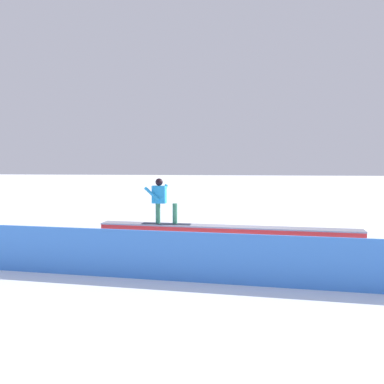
% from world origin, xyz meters
% --- Properties ---
extents(ground_plane, '(120.00, 120.00, 0.00)m').
position_xyz_m(ground_plane, '(0.00, 0.00, 0.00)').
color(ground_plane, white).
extents(grind_box, '(7.58, 1.21, 0.65)m').
position_xyz_m(grind_box, '(0.00, 0.00, 0.29)').
color(grind_box, red).
rests_on(grind_box, ground_plane).
extents(snowboarder, '(1.48, 0.42, 1.36)m').
position_xyz_m(snowboarder, '(1.93, -0.17, 1.38)').
color(snowboarder, '#1B1F2F').
rests_on(snowboarder, grind_box).
extents(safety_fence, '(13.29, 1.29, 1.05)m').
position_xyz_m(safety_fence, '(0.00, 3.40, 0.53)').
color(safety_fence, '#3C7CE1').
rests_on(safety_fence, ground_plane).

